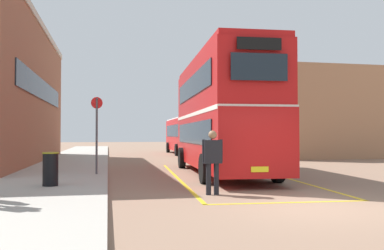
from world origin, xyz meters
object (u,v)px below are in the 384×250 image
Objects in this scene: double_decker_bus at (221,113)px; single_deck_bus at (187,134)px; pedestrian_boarding at (212,157)px; litter_bin at (51,169)px; bus_stop_sign at (97,128)px.

double_decker_bus is 1.04× the size of single_deck_bus.
pedestrian_boarding is at bearing -99.21° from single_deck_bus.
double_decker_bus is 7.58m from litter_bin.
single_deck_bus is 5.78× the size of pedestrian_boarding.
double_decker_bus reaches higher than single_deck_bus.
pedestrian_boarding is 1.78× the size of litter_bin.
bus_stop_sign reaches higher than pedestrian_boarding.
double_decker_bus is 3.61× the size of bus_stop_sign.
bus_stop_sign is (-6.98, -18.10, 0.24)m from single_deck_bus.
double_decker_bus reaches higher than litter_bin.
litter_bin is 3.86m from bus_stop_sign.
litter_bin is at bearing 158.76° from pedestrian_boarding.
pedestrian_boarding is 6.14m from bus_stop_sign.
bus_stop_sign is at bearing -175.11° from double_decker_bus.
double_decker_bus is 10.75× the size of litter_bin.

